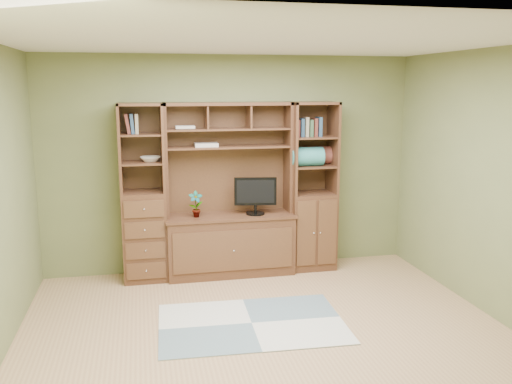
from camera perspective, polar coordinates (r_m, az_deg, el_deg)
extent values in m
cube|color=tan|center=(5.09, 1.28, -14.91)|extent=(4.60, 4.10, 0.04)
cube|color=white|center=(4.60, 1.42, 15.67)|extent=(4.60, 4.10, 0.04)
cube|color=olive|center=(6.61, -2.69, 2.95)|extent=(4.50, 0.04, 2.60)
cube|color=olive|center=(2.83, 10.90, -8.32)|extent=(4.50, 0.04, 2.60)
cube|color=olive|center=(5.63, 24.21, 0.57)|extent=(0.04, 4.00, 2.60)
cube|color=#492A19|center=(6.39, -2.78, 0.17)|extent=(1.54, 0.53, 2.05)
cube|color=#492A19|center=(6.34, -11.79, -0.13)|extent=(0.50, 0.45, 2.05)
cube|color=#492A19|center=(6.66, 5.89, 0.58)|extent=(0.55, 0.45, 2.05)
cube|color=#9A9F9F|center=(5.32, -0.46, -13.66)|extent=(1.80, 1.24, 0.01)
cube|color=black|center=(6.40, -0.07, 0.32)|extent=(0.53, 0.30, 0.61)
imported|color=#9A5E34|center=(6.33, -6.36, -1.29)|extent=(0.16, 0.11, 0.31)
cube|color=beige|center=(6.36, -5.28, 4.98)|extent=(0.27, 0.20, 0.04)
imported|color=beige|center=(6.28, -11.07, 3.43)|extent=(0.23, 0.23, 0.06)
cube|color=teal|center=(6.53, 5.34, 3.74)|extent=(0.39, 0.23, 0.23)
cube|color=brown|center=(6.70, 6.18, 3.88)|extent=(0.40, 0.22, 0.22)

